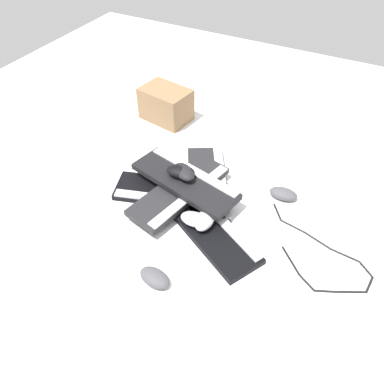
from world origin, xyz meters
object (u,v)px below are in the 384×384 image
Objects in this scene: keyboard_2 at (208,183)px; mouse_3 at (205,220)px; keyboard_4 at (185,180)px; mouse_2 at (184,172)px; keyboard_3 at (180,191)px; mouse_0 at (155,278)px; mouse_4 at (283,194)px; mouse_1 at (181,171)px; keyboard_0 at (171,192)px; mouse_5 at (195,219)px; keyboard_1 at (210,229)px; cardboard_box at (166,104)px.

mouse_3 is at bearing 112.89° from keyboard_2.
keyboard_4 is 0.04m from mouse_2.
keyboard_2 is at bearing -117.16° from keyboard_3.
mouse_0 is 1.00× the size of mouse_3.
keyboard_3 is at bearing 24.83° from mouse_4.
mouse_0 is at bearing -13.41° from mouse_3.
mouse_1 is (0.02, -0.04, 0.07)m from keyboard_3.
keyboard_2 is 0.14m from mouse_2.
mouse_5 reaches higher than keyboard_0.
mouse_3 is at bearing 50.93° from mouse_4.
keyboard_2 is 0.23m from mouse_3.
mouse_1 is at bearing -131.85° from mouse_3.
keyboard_0 is at bearing -24.38° from keyboard_1.
mouse_1 is at bearing -131.98° from keyboard_0.
mouse_0 is 1.00× the size of mouse_5.
mouse_0 is at bearing -42.86° from mouse_2.
mouse_3 is at bearing 148.37° from keyboard_3.
cardboard_box is (0.69, -0.27, 0.06)m from mouse_4.
keyboard_0 is 4.23× the size of mouse_2.
mouse_3 is at bearing 20.67° from mouse_5.
mouse_1 is at bearing 47.07° from keyboard_2.
keyboard_1 and keyboard_2 have the same top height.
mouse_0 is 1.00× the size of mouse_4.
mouse_5 is at bearing 146.31° from keyboard_0.
keyboard_2 is 4.16× the size of mouse_1.
mouse_1 is at bearing 126.66° from cardboard_box.
mouse_2 is 0.21m from mouse_3.
keyboard_1 is 1.98× the size of cardboard_box.
keyboard_0 is at bearing -120.28° from mouse_3.
mouse_0 is at bearing 104.58° from keyboard_4.
keyboard_0 is at bearing 47.33° from keyboard_2.
keyboard_3 is 0.04m from keyboard_4.
cardboard_box reaches higher than keyboard_1.
mouse_1 reaches higher than keyboard_0.
mouse_1 is 1.00× the size of mouse_4.
mouse_5 is (-0.12, 0.14, -0.02)m from keyboard_4.
keyboard_0 is 4.23× the size of mouse_4.
keyboard_4 is 4.21× the size of mouse_3.
keyboard_4 is at bearing -22.99° from mouse_1.
mouse_5 reaches higher than mouse_4.
mouse_0 is (0.07, 0.27, 0.01)m from keyboard_1.
keyboard_3 is 0.18m from mouse_3.
keyboard_2 is 4.16× the size of mouse_0.
mouse_0 is (-0.05, 0.49, 0.01)m from keyboard_2.
mouse_2 reaches higher than mouse_5.
keyboard_0 is 4.23× the size of mouse_5.
keyboard_0 is at bearing 21.60° from mouse_4.
keyboard_1 is at bearing 117.42° from keyboard_2.
mouse_2 is (0.01, -0.01, 0.04)m from keyboard_4.
cardboard_box is at bearing -51.81° from keyboard_4.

